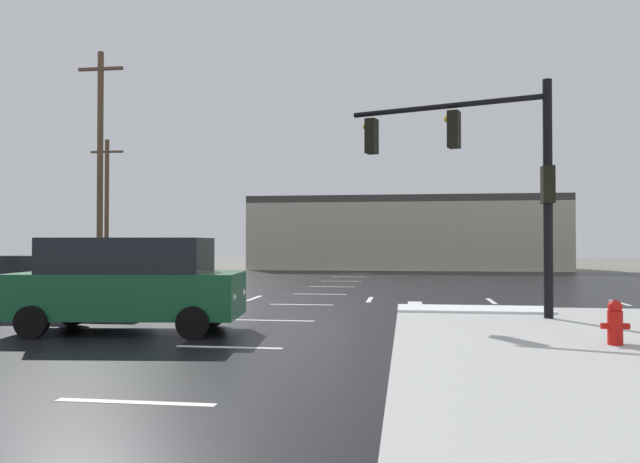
# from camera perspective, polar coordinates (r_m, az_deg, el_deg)

# --- Properties ---
(ground_plane) EXTENTS (120.00, 120.00, 0.00)m
(ground_plane) POSITION_cam_1_polar(r_m,az_deg,el_deg) (21.50, -0.81, -6.22)
(ground_plane) COLOR slate
(road_asphalt) EXTENTS (44.00, 44.00, 0.02)m
(road_asphalt) POSITION_cam_1_polar(r_m,az_deg,el_deg) (21.50, -0.81, -6.20)
(road_asphalt) COLOR black
(road_asphalt) RESTS_ON ground_plane
(snow_strip_curbside) EXTENTS (4.00, 1.60, 0.06)m
(snow_strip_curbside) POSITION_cam_1_polar(r_m,az_deg,el_deg) (17.35, 13.78, -6.87)
(snow_strip_curbside) COLOR white
(snow_strip_curbside) RESTS_ON sidewalk_corner
(lane_markings) EXTENTS (36.15, 36.15, 0.01)m
(lane_markings) POSITION_cam_1_polar(r_m,az_deg,el_deg) (19.99, 2.03, -6.55)
(lane_markings) COLOR silver
(lane_markings) RESTS_ON road_asphalt
(traffic_signal_mast) EXTENTS (4.95, 1.89, 5.74)m
(traffic_signal_mast) POSITION_cam_1_polar(r_m,az_deg,el_deg) (16.30, 15.03, 6.21)
(traffic_signal_mast) COLOR black
(traffic_signal_mast) RESTS_ON sidewalk_corner
(fire_hydrant) EXTENTS (0.48, 0.26, 0.79)m
(fire_hydrant) POSITION_cam_1_polar(r_m,az_deg,el_deg) (12.31, 25.30, -7.50)
(fire_hydrant) COLOR red
(fire_hydrant) RESTS_ON sidewalk_corner
(strip_building_background) EXTENTS (22.57, 8.00, 5.30)m
(strip_building_background) POSITION_cam_1_polar(r_m,az_deg,el_deg) (47.52, 7.76, -0.18)
(strip_building_background) COLOR #BCB29E
(strip_building_background) RESTS_ON ground_plane
(sedan_red) EXTENTS (4.61, 2.22, 1.58)m
(sedan_red) POSITION_cam_1_polar(r_m,az_deg,el_deg) (36.52, -19.57, -2.69)
(sedan_red) COLOR #B21919
(sedan_red) RESTS_ON road_asphalt
(sedan_navy) EXTENTS (4.59, 2.14, 1.58)m
(sedan_navy) POSITION_cam_1_polar(r_m,az_deg,el_deg) (18.55, -22.85, -4.33)
(sedan_navy) COLOR #141E47
(sedan_navy) RESTS_ON road_asphalt
(suv_green) EXTENTS (4.98, 2.57, 2.03)m
(suv_green) POSITION_cam_1_polar(r_m,az_deg,el_deg) (14.14, -17.03, -4.45)
(suv_green) COLOR #195933
(suv_green) RESTS_ON road_asphalt
(utility_pole_far) EXTENTS (2.20, 0.28, 10.95)m
(utility_pole_far) POSITION_cam_1_polar(r_m,az_deg,el_deg) (31.30, -19.41, 5.91)
(utility_pole_far) COLOR brown
(utility_pole_far) RESTS_ON ground_plane
(utility_pole_distant) EXTENTS (2.20, 0.28, 8.69)m
(utility_pole_distant) POSITION_cam_1_polar(r_m,az_deg,el_deg) (43.11, -18.86, 2.49)
(utility_pole_distant) COLOR brown
(utility_pole_distant) RESTS_ON ground_plane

